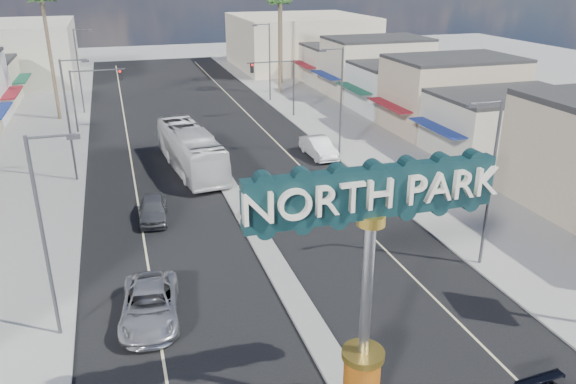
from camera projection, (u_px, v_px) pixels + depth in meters
ground at (217, 167)px, 45.08m from camera, size 160.00×160.00×0.00m
road at (217, 167)px, 45.08m from camera, size 20.00×120.00×0.01m
median_island at (270, 257)px, 30.86m from camera, size 1.30×30.00×0.16m
sidewalk_left at (28, 185)px, 41.19m from camera, size 8.00×120.00×0.12m
sidewalk_right at (375, 151)px, 48.92m from camera, size 8.00×120.00×0.12m
storefront_row_right at (408, 83)px, 62.12m from camera, size 12.00×42.00×6.00m
backdrop_far_right at (300, 41)px, 89.57m from camera, size 20.00×20.00×8.00m
gateway_sign at (369, 267)px, 18.04m from camera, size 8.20×1.50×9.15m
traffic_signal_left at (92, 88)px, 53.37m from camera, size 5.09×0.45×6.00m
traffic_signal_right at (277, 78)px, 58.44m from camera, size 5.09×0.45×6.00m
streetlight_l_near at (46, 230)px, 22.59m from camera, size 2.03×0.22×9.00m
streetlight_l_mid at (70, 115)px, 40.32m from camera, size 2.03×0.22×9.00m
streetlight_l_far at (80, 67)px, 59.83m from camera, size 2.03×0.22×9.00m
streetlight_r_near at (489, 177)px, 28.35m from camera, size 2.03×0.22×9.00m
streetlight_r_mid at (339, 96)px, 46.08m from camera, size 2.03×0.22×9.00m
streetlight_r_far at (268, 58)px, 65.59m from camera, size 2.03×0.22×9.00m
palm_left_far at (43, 5)px, 54.96m from camera, size 2.60×2.60×13.10m
palm_right_mid at (279, 6)px, 67.79m from camera, size 2.60×2.60×12.10m
suv_left at (150, 305)px, 25.25m from camera, size 3.10×5.70×1.51m
car_parked_left at (153, 209)px, 35.39m from camera, size 2.10×4.39×1.45m
car_parked_right at (319, 147)px, 47.27m from camera, size 1.94×5.07×1.65m
city_bus at (191, 150)px, 43.82m from camera, size 4.07×12.19×3.33m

